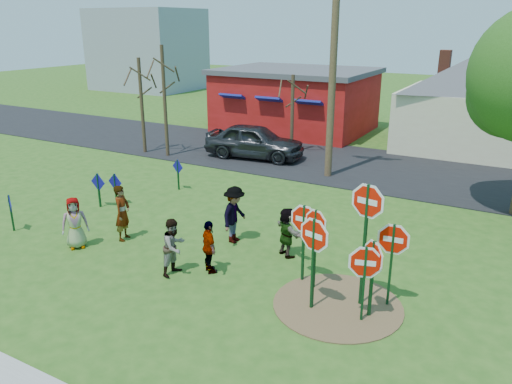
# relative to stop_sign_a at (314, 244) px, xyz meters

# --- Properties ---
(ground) EXTENTS (120.00, 120.00, 0.00)m
(ground) POSITION_rel_stop_sign_a_xyz_m (-3.98, 1.43, -1.73)
(ground) COLOR #295518
(ground) RESTS_ON ground
(road) EXTENTS (120.00, 7.50, 0.04)m
(road) POSITION_rel_stop_sign_a_xyz_m (-3.98, 12.93, -1.71)
(road) COLOR black
(road) RESTS_ON ground
(dirt_patch) EXTENTS (3.20, 3.20, 0.03)m
(dirt_patch) POSITION_rel_stop_sign_a_xyz_m (0.52, 0.43, -1.72)
(dirt_patch) COLOR brown
(dirt_patch) RESTS_ON ground
(red_building) EXTENTS (9.40, 7.69, 3.90)m
(red_building) POSITION_rel_stop_sign_a_xyz_m (-9.48, 19.42, 0.23)
(red_building) COLOR maroon
(red_building) RESTS_ON ground
(cream_house) EXTENTS (9.40, 9.40, 6.50)m
(cream_house) POSITION_rel_stop_sign_a_xyz_m (1.52, 19.43, 1.19)
(cream_house) COLOR beige
(cream_house) RESTS_ON ground
(distant_building) EXTENTS (10.00, 8.00, 8.00)m
(distant_building) POSITION_rel_stop_sign_a_xyz_m (-31.98, 31.43, 2.27)
(distant_building) COLOR #8C939E
(distant_building) RESTS_ON ground
(stop_sign_a) EXTENTS (1.08, 0.32, 2.51)m
(stop_sign_a) POSITION_rel_stop_sign_a_xyz_m (0.00, 0.00, 0.00)
(stop_sign_a) COLOR #103B1A
(stop_sign_a) RESTS_ON ground
(stop_sign_b) EXTENTS (0.89, 0.32, 2.33)m
(stop_sign_b) POSITION_rel_stop_sign_a_xyz_m (-0.34, 0.93, -0.05)
(stop_sign_b) COLOR #103B1A
(stop_sign_b) RESTS_ON ground
(stop_sign_c) EXTENTS (1.12, 0.23, 3.29)m
(stop_sign_c) POSITION_rel_stop_sign_a_xyz_m (0.98, 0.76, 0.60)
(stop_sign_c) COLOR #103B1A
(stop_sign_c) RESTS_ON ground
(stop_sign_d) EXTENTS (1.05, 0.11, 2.30)m
(stop_sign_d) POSITION_rel_stop_sign_a_xyz_m (1.58, 1.06, -0.11)
(stop_sign_d) COLOR #103B1A
(stop_sign_d) RESTS_ON ground
(stop_sign_e) EXTENTS (1.02, 0.33, 2.04)m
(stop_sign_e) POSITION_rel_stop_sign_a_xyz_m (1.23, 0.08, -0.37)
(stop_sign_e) COLOR #103B1A
(stop_sign_e) RESTS_ON ground
(stop_sign_f) EXTENTS (0.78, 0.67, 2.09)m
(stop_sign_f) POSITION_rel_stop_sign_a_xyz_m (1.33, 0.34, -0.27)
(stop_sign_f) COLOR #103B1A
(stop_sign_f) RESTS_ON ground
(stop_sign_g) EXTENTS (1.06, 0.07, 2.31)m
(stop_sign_g) POSITION_rel_stop_sign_a_xyz_m (-0.77, 1.17, -0.14)
(stop_sign_g) COLOR #103B1A
(stop_sign_g) RESTS_ON ground
(blue_diamond_a) EXTENTS (0.57, 0.30, 1.28)m
(blue_diamond_a) POSITION_rel_stop_sign_a_xyz_m (-10.64, -0.44, -0.94)
(blue_diamond_a) COLOR #103B1A
(blue_diamond_a) RESTS_ON ground
(blue_diamond_b) EXTENTS (0.70, 0.07, 1.33)m
(blue_diamond_b) POSITION_rel_stop_sign_a_xyz_m (-9.83, 2.67, -0.91)
(blue_diamond_b) COLOR #103B1A
(blue_diamond_b) RESTS_ON ground
(blue_diamond_c) EXTENTS (0.69, 0.07, 1.23)m
(blue_diamond_c) POSITION_rel_stop_sign_a_xyz_m (-9.50, 3.20, -0.98)
(blue_diamond_c) COLOR #103B1A
(blue_diamond_c) RESTS_ON ground
(blue_diamond_d) EXTENTS (0.62, 0.15, 1.31)m
(blue_diamond_d) POSITION_rel_stop_sign_a_xyz_m (-8.50, 5.78, -0.92)
(blue_diamond_d) COLOR #103B1A
(blue_diamond_d) RESTS_ON ground
(person_a) EXTENTS (0.91, 0.95, 1.64)m
(person_a) POSITION_rel_stop_sign_a_xyz_m (-7.76, -0.31, -0.91)
(person_a) COLOR #3B4D92
(person_a) RESTS_ON ground
(person_b) EXTENTS (0.60, 0.75, 1.82)m
(person_b) POSITION_rel_stop_sign_a_xyz_m (-6.91, 0.87, -0.82)
(person_b) COLOR #207660
(person_b) RESTS_ON ground
(person_c) EXTENTS (0.66, 0.83, 1.63)m
(person_c) POSITION_rel_stop_sign_a_xyz_m (-4.03, -0.19, -0.92)
(person_c) COLOR brown
(person_c) RESTS_ON ground
(person_d) EXTENTS (0.74, 1.22, 1.84)m
(person_d) POSITION_rel_stop_sign_a_xyz_m (-3.70, 2.45, -0.81)
(person_d) COLOR #37373D
(person_d) RESTS_ON ground
(person_e) EXTENTS (0.94, 0.85, 1.54)m
(person_e) POSITION_rel_stop_sign_a_xyz_m (-3.23, 0.34, -0.96)
(person_e) COLOR #49335C
(person_e) RESTS_ON ground
(person_f) EXTENTS (1.42, 1.16, 1.52)m
(person_f) POSITION_rel_stop_sign_a_xyz_m (-1.82, 2.35, -0.97)
(person_f) COLOR #1D562B
(person_f) RESTS_ON ground
(suv) EXTENTS (5.27, 2.61, 1.73)m
(suv) POSITION_rel_stop_sign_a_xyz_m (-8.23, 11.79, -0.83)
(suv) COLOR #313236
(suv) RESTS_ON road
(utility_pole) EXTENTS (2.45, 0.63, 10.12)m
(utility_pole) POSITION_rel_stop_sign_a_xyz_m (-3.74, 10.62, 3.60)
(utility_pole) COLOR #4C3823
(utility_pole) RESTS_ON ground
(bare_tree_west) EXTENTS (1.80, 1.80, 5.62)m
(bare_tree_west) POSITION_rel_stop_sign_a_xyz_m (-12.41, 9.93, 1.91)
(bare_tree_west) COLOR #382819
(bare_tree_west) RESTS_ON ground
(bare_tree_east) EXTENTS (1.80, 1.80, 4.13)m
(bare_tree_east) POSITION_rel_stop_sign_a_xyz_m (-7.01, 13.64, 0.94)
(bare_tree_east) COLOR #382819
(bare_tree_east) RESTS_ON ground
(bare_tree_mid) EXTENTS (1.80, 1.80, 4.97)m
(bare_tree_mid) POSITION_rel_stop_sign_a_xyz_m (-13.95, 9.93, 1.48)
(bare_tree_mid) COLOR #382819
(bare_tree_mid) RESTS_ON ground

